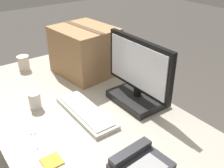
% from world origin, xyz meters
% --- Properties ---
extents(office_desk, '(1.80, 0.90, 0.76)m').
position_xyz_m(office_desk, '(0.00, 0.00, 0.38)').
color(office_desk, '#A89E8E').
rests_on(office_desk, ground_plane).
extents(monitor, '(0.47, 0.23, 0.37)m').
position_xyz_m(monitor, '(0.07, 0.30, 0.90)').
color(monitor, black).
rests_on(monitor, office_desk).
extents(keyboard, '(0.43, 0.15, 0.03)m').
position_xyz_m(keyboard, '(-0.00, -0.00, 0.77)').
color(keyboard, beige).
rests_on(keyboard, office_desk).
extents(desk_phone, '(0.19, 0.23, 0.07)m').
position_xyz_m(desk_phone, '(0.47, -0.03, 0.78)').
color(desk_phone, '#2D2D33').
rests_on(desk_phone, office_desk).
extents(paper_cup_left, '(0.08, 0.08, 0.10)m').
position_xyz_m(paper_cup_left, '(-0.74, -0.06, 0.81)').
color(paper_cup_left, beige).
rests_on(paper_cup_left, office_desk).
extents(paper_cup_right, '(0.07, 0.07, 0.09)m').
position_xyz_m(paper_cup_right, '(-0.22, -0.19, 0.80)').
color(paper_cup_right, white).
rests_on(paper_cup_right, office_desk).
extents(spoon, '(0.14, 0.05, 0.00)m').
position_xyz_m(spoon, '(0.01, -0.29, 0.76)').
color(spoon, '#B2B2B7').
rests_on(spoon, office_desk).
extents(cardboard_box, '(0.42, 0.38, 0.32)m').
position_xyz_m(cardboard_box, '(-0.44, 0.27, 0.92)').
color(cardboard_box, '#9E754C').
rests_on(cardboard_box, office_desk).
extents(sticky_note_pad, '(0.08, 0.08, 0.01)m').
position_xyz_m(sticky_note_pad, '(0.21, -0.30, 0.76)').
color(sticky_note_pad, gold).
rests_on(sticky_note_pad, office_desk).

